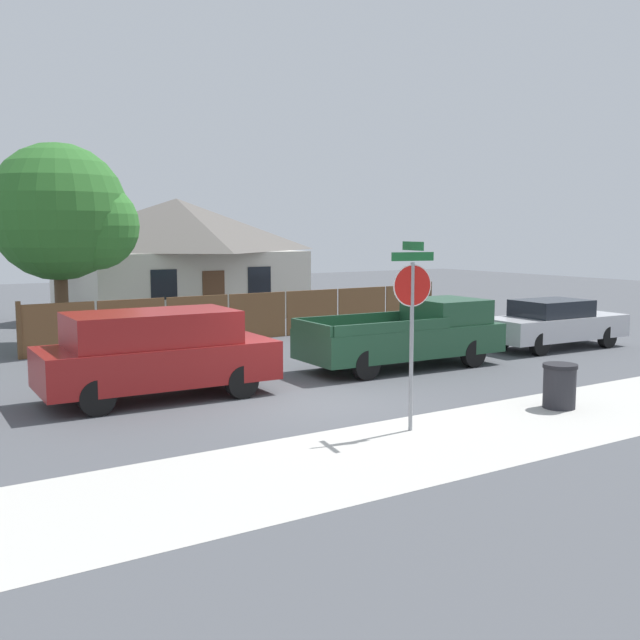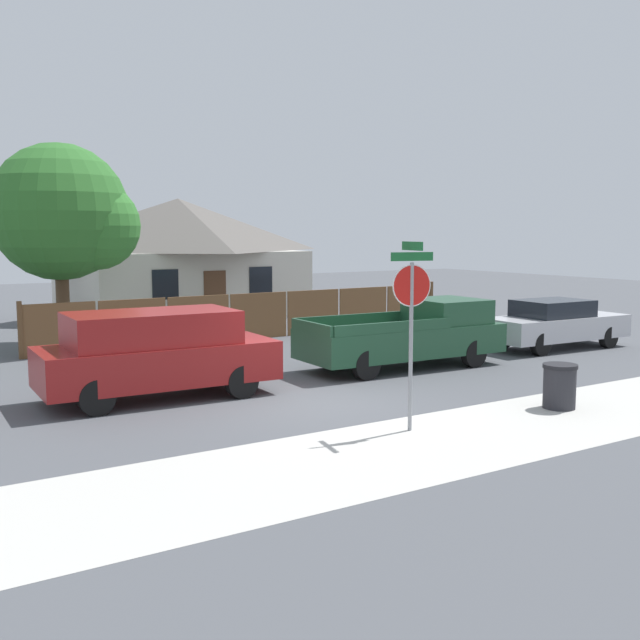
# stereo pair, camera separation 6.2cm
# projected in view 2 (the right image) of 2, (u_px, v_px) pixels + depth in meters

# --- Properties ---
(ground_plane) EXTENTS (80.00, 80.00, 0.00)m
(ground_plane) POSITION_uv_depth(u_px,v_px,m) (310.00, 403.00, 15.28)
(ground_plane) COLOR #4C4F54
(sidewalk_strip) EXTENTS (36.00, 3.20, 0.01)m
(sidewalk_strip) POSITION_uv_depth(u_px,v_px,m) (426.00, 444.00, 12.28)
(sidewalk_strip) COLOR beige
(sidewalk_strip) RESTS_ON ground
(wooden_fence) EXTENTS (14.86, 0.12, 1.59)m
(wooden_fence) POSITION_uv_depth(u_px,v_px,m) (259.00, 316.00, 24.37)
(wooden_fence) COLOR brown
(wooden_fence) RESTS_ON ground
(house) EXTENTS (9.47, 7.47, 4.83)m
(house) POSITION_uv_depth(u_px,v_px,m) (179.00, 255.00, 31.12)
(house) COLOR beige
(house) RESTS_ON ground
(oak_tree) EXTENTS (4.30, 4.09, 6.10)m
(oak_tree) POSITION_uv_depth(u_px,v_px,m) (67.00, 215.00, 22.36)
(oak_tree) COLOR brown
(oak_tree) RESTS_ON ground
(red_suv) EXTENTS (4.93, 2.19, 1.84)m
(red_suv) POSITION_uv_depth(u_px,v_px,m) (157.00, 352.00, 15.57)
(red_suv) COLOR maroon
(red_suv) RESTS_ON ground
(orange_pickup) EXTENTS (5.45, 2.24, 1.71)m
(orange_pickup) POSITION_uv_depth(u_px,v_px,m) (409.00, 335.00, 19.23)
(orange_pickup) COLOR #1E472D
(orange_pickup) RESTS_ON ground
(parked_sedan) EXTENTS (4.64, 1.93, 1.46)m
(parked_sedan) POSITION_uv_depth(u_px,v_px,m) (555.00, 323.00, 22.28)
(parked_sedan) COLOR #B7B7BC
(parked_sedan) RESTS_ON ground
(stop_sign) EXTENTS (0.79, 0.71, 3.31)m
(stop_sign) POSITION_uv_depth(u_px,v_px,m) (411.00, 304.00, 12.88)
(stop_sign) COLOR gray
(stop_sign) RESTS_ON ground
(trash_bin) EXTENTS (0.68, 0.68, 0.89)m
(trash_bin) POSITION_uv_depth(u_px,v_px,m) (560.00, 386.00, 14.75)
(trash_bin) COLOR #28282D
(trash_bin) RESTS_ON ground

